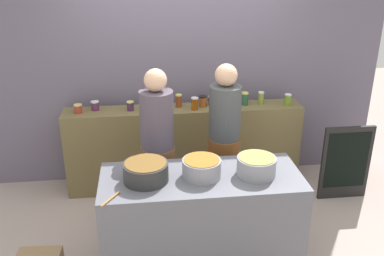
# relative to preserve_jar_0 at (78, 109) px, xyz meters

# --- Properties ---
(ground) EXTENTS (12.00, 12.00, 0.00)m
(ground) POSITION_rel_preserve_jar_0_xyz_m (1.16, -1.08, -1.03)
(ground) COLOR #AA978F
(storefront_wall) EXTENTS (4.80, 0.12, 3.00)m
(storefront_wall) POSITION_rel_preserve_jar_0_xyz_m (1.16, 0.37, 0.47)
(storefront_wall) COLOR slate
(storefront_wall) RESTS_ON ground
(display_shelf) EXTENTS (2.70, 0.36, 0.98)m
(display_shelf) POSITION_rel_preserve_jar_0_xyz_m (1.16, 0.02, -0.54)
(display_shelf) COLOR brown
(display_shelf) RESTS_ON ground
(prep_table) EXTENTS (1.70, 0.70, 0.88)m
(prep_table) POSITION_rel_preserve_jar_0_xyz_m (1.16, -1.38, -0.59)
(prep_table) COLOR slate
(prep_table) RESTS_ON ground
(preserve_jar_0) EXTENTS (0.09, 0.09, 0.10)m
(preserve_jar_0) POSITION_rel_preserve_jar_0_xyz_m (0.00, 0.00, 0.00)
(preserve_jar_0) COLOR #9A3326
(preserve_jar_0) RESTS_ON display_shelf
(preserve_jar_1) EXTENTS (0.09, 0.09, 0.10)m
(preserve_jar_1) POSITION_rel_preserve_jar_0_xyz_m (0.18, 0.07, 0.00)
(preserve_jar_1) COLOR #522848
(preserve_jar_1) RESTS_ON display_shelf
(preserve_jar_2) EXTENTS (0.08, 0.08, 0.10)m
(preserve_jar_2) POSITION_rel_preserve_jar_0_xyz_m (0.56, 0.02, 0.00)
(preserve_jar_2) COLOR #3E2543
(preserve_jar_2) RESTS_ON display_shelf
(preserve_jar_3) EXTENTS (0.08, 0.08, 0.10)m
(preserve_jar_3) POSITION_rel_preserve_jar_0_xyz_m (0.81, 0.00, 0.00)
(preserve_jar_3) COLOR #3D0F57
(preserve_jar_3) RESTS_ON display_shelf
(preserve_jar_4) EXTENTS (0.08, 0.08, 0.12)m
(preserve_jar_4) POSITION_rel_preserve_jar_0_xyz_m (0.97, -0.01, 0.01)
(preserve_jar_4) COLOR #305A36
(preserve_jar_4) RESTS_ON display_shelf
(preserve_jar_5) EXTENTS (0.07, 0.07, 0.15)m
(preserve_jar_5) POSITION_rel_preserve_jar_0_xyz_m (1.11, 0.07, 0.02)
(preserve_jar_5) COLOR brown
(preserve_jar_5) RESTS_ON display_shelf
(preserve_jar_6) EXTENTS (0.08, 0.08, 0.14)m
(preserve_jar_6) POSITION_rel_preserve_jar_0_xyz_m (1.27, -0.04, 0.02)
(preserve_jar_6) COLOR #8B410A
(preserve_jar_6) RESTS_ON display_shelf
(preserve_jar_7) EXTENTS (0.09, 0.09, 0.12)m
(preserve_jar_7) POSITION_rel_preserve_jar_0_xyz_m (1.38, 0.05, 0.01)
(preserve_jar_7) COLOR #9A5020
(preserve_jar_7) RESTS_ON display_shelf
(preserve_jar_8) EXTENTS (0.09, 0.09, 0.10)m
(preserve_jar_8) POSITION_rel_preserve_jar_0_xyz_m (1.50, 0.09, 0.00)
(preserve_jar_8) COLOR #42144B
(preserve_jar_8) RESTS_ON display_shelf
(preserve_jar_9) EXTENTS (0.08, 0.08, 0.12)m
(preserve_jar_9) POSITION_rel_preserve_jar_0_xyz_m (1.60, 0.06, 0.01)
(preserve_jar_9) COLOR #314B2A
(preserve_jar_9) RESTS_ON display_shelf
(preserve_jar_10) EXTENTS (0.08, 0.08, 0.15)m
(preserve_jar_10) POSITION_rel_preserve_jar_0_xyz_m (1.86, 0.04, 0.03)
(preserve_jar_10) COLOR #275338
(preserve_jar_10) RESTS_ON display_shelf
(preserve_jar_11) EXTENTS (0.07, 0.07, 0.15)m
(preserve_jar_11) POSITION_rel_preserve_jar_0_xyz_m (2.06, 0.05, 0.02)
(preserve_jar_11) COLOR olive
(preserve_jar_11) RESTS_ON display_shelf
(preserve_jar_12) EXTENTS (0.08, 0.08, 0.13)m
(preserve_jar_12) POSITION_rel_preserve_jar_0_xyz_m (2.35, -0.03, 0.02)
(preserve_jar_12) COLOR olive
(preserve_jar_12) RESTS_ON display_shelf
(cooking_pot_left) EXTENTS (0.37, 0.37, 0.16)m
(cooking_pot_left) POSITION_rel_preserve_jar_0_xyz_m (0.70, -1.39, -0.07)
(cooking_pot_left) COLOR #2D2D2D
(cooking_pot_left) RESTS_ON prep_table
(cooking_pot_center) EXTENTS (0.32, 0.32, 0.16)m
(cooking_pot_center) POSITION_rel_preserve_jar_0_xyz_m (1.16, -1.38, -0.07)
(cooking_pot_center) COLOR gray
(cooking_pot_center) RESTS_ON prep_table
(cooking_pot_right) EXTENTS (0.33, 0.33, 0.17)m
(cooking_pot_right) POSITION_rel_preserve_jar_0_xyz_m (1.62, -1.41, -0.07)
(cooking_pot_right) COLOR gray
(cooking_pot_right) RESTS_ON prep_table
(wooden_spoon) EXTENTS (0.14, 0.20, 0.02)m
(wooden_spoon) POSITION_rel_preserve_jar_0_xyz_m (0.42, -1.66, -0.14)
(wooden_spoon) COLOR #9E703D
(wooden_spoon) RESTS_ON prep_table
(cook_with_tongs) EXTENTS (0.33, 0.33, 1.67)m
(cook_with_tongs) POSITION_rel_preserve_jar_0_xyz_m (0.82, -0.80, -0.27)
(cook_with_tongs) COLOR brown
(cook_with_tongs) RESTS_ON ground
(cook_in_cap) EXTENTS (0.33, 0.33, 1.65)m
(cook_in_cap) POSITION_rel_preserve_jar_0_xyz_m (1.50, -0.63, -0.28)
(cook_in_cap) COLOR brown
(cook_in_cap) RESTS_ON ground
(chalkboard_sign) EXTENTS (0.56, 0.05, 0.87)m
(chalkboard_sign) POSITION_rel_preserve_jar_0_xyz_m (2.92, -0.49, -0.59)
(chalkboard_sign) COLOR black
(chalkboard_sign) RESTS_ON ground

